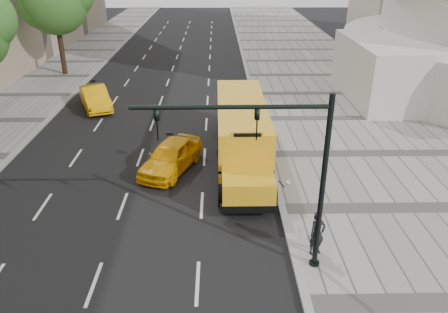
{
  "coord_description": "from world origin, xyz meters",
  "views": [
    {
      "loc": [
        3.2,
        -21.56,
        10.17
      ],
      "look_at": [
        3.5,
        -4.0,
        1.9
      ],
      "focal_mm": 35.0,
      "sensor_mm": 36.0,
      "label": 1
    }
  ],
  "objects_px": {
    "taxi_near": "(171,156)",
    "school_bus": "(242,127)",
    "taxi_far": "(95,98)",
    "traffic_signal": "(281,165)",
    "tree_c": "(55,0)",
    "pedestrian": "(317,234)"
  },
  "relations": [
    {
      "from": "traffic_signal",
      "to": "pedestrian",
      "type": "bearing_deg",
      "value": 21.76
    },
    {
      "from": "taxi_far",
      "to": "pedestrian",
      "type": "xyz_separation_m",
      "value": [
        12.19,
        -16.94,
        0.23
      ]
    },
    {
      "from": "school_bus",
      "to": "pedestrian",
      "type": "xyz_separation_m",
      "value": [
        2.27,
        -8.53,
        -0.76
      ]
    },
    {
      "from": "school_bus",
      "to": "traffic_signal",
      "type": "distance_m",
      "value": 9.48
    },
    {
      "from": "traffic_signal",
      "to": "tree_c",
      "type": "bearing_deg",
      "value": 120.12
    },
    {
      "from": "taxi_far",
      "to": "taxi_near",
      "type": "bearing_deg",
      "value": -80.83
    },
    {
      "from": "pedestrian",
      "to": "traffic_signal",
      "type": "height_order",
      "value": "traffic_signal"
    },
    {
      "from": "tree_c",
      "to": "school_bus",
      "type": "bearing_deg",
      "value": -49.92
    },
    {
      "from": "taxi_near",
      "to": "school_bus",
      "type": "bearing_deg",
      "value": 42.82
    },
    {
      "from": "tree_c",
      "to": "pedestrian",
      "type": "bearing_deg",
      "value": -56.81
    },
    {
      "from": "pedestrian",
      "to": "tree_c",
      "type": "bearing_deg",
      "value": 102.74
    },
    {
      "from": "tree_c",
      "to": "taxi_far",
      "type": "relative_size",
      "value": 1.95
    },
    {
      "from": "taxi_far",
      "to": "traffic_signal",
      "type": "relative_size",
      "value": 0.74
    },
    {
      "from": "tree_c",
      "to": "traffic_signal",
      "type": "distance_m",
      "value": 31.14
    },
    {
      "from": "tree_c",
      "to": "school_bus",
      "type": "distance_m",
      "value": 23.6
    },
    {
      "from": "pedestrian",
      "to": "traffic_signal",
      "type": "xyz_separation_m",
      "value": [
        -1.58,
        -0.63,
        3.09
      ]
    },
    {
      "from": "taxi_near",
      "to": "pedestrian",
      "type": "bearing_deg",
      "value": -28.89
    },
    {
      "from": "school_bus",
      "to": "pedestrian",
      "type": "height_order",
      "value": "school_bus"
    },
    {
      "from": "taxi_far",
      "to": "pedestrian",
      "type": "height_order",
      "value": "pedestrian"
    },
    {
      "from": "traffic_signal",
      "to": "school_bus",
      "type": "bearing_deg",
      "value": 94.32
    },
    {
      "from": "school_bus",
      "to": "traffic_signal",
      "type": "height_order",
      "value": "traffic_signal"
    },
    {
      "from": "taxi_near",
      "to": "taxi_far",
      "type": "bearing_deg",
      "value": 143.78
    }
  ]
}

